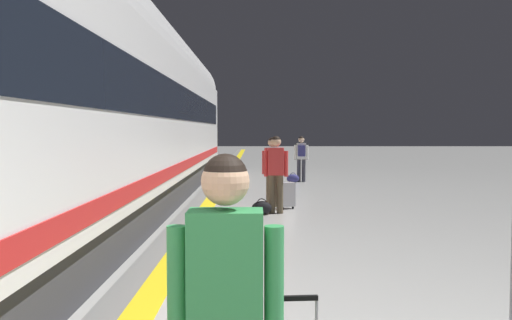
{
  "coord_description": "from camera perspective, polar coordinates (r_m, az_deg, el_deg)",
  "views": [
    {
      "loc": [
        0.09,
        -1.43,
        1.87
      ],
      "look_at": [
        0.06,
        5.93,
        1.46
      ],
      "focal_mm": 38.48,
      "sensor_mm": 36.0,
      "label": 1
    }
  ],
  "objects": [
    {
      "name": "safety_line_strip",
      "position": [
        11.64,
        -5.67,
        -6.07
      ],
      "size": [
        0.36,
        80.0,
        0.01
      ],
      "primitive_type": "cube",
      "color": "yellow",
      "rests_on": "ground"
    },
    {
      "name": "tactile_edge_band",
      "position": [
        11.67,
        -7.03,
        -6.05
      ],
      "size": [
        0.51,
        80.0,
        0.01
      ],
      "primitive_type": "cube",
      "color": "slate",
      "rests_on": "ground"
    },
    {
      "name": "high_speed_train",
      "position": [
        9.18,
        -20.29,
        6.94
      ],
      "size": [
        2.94,
        33.87,
        4.97
      ],
      "color": "#38383D",
      "rests_on": "ground"
    },
    {
      "name": "traveller_foreground",
      "position": [
        2.69,
        -2.95,
        -15.25
      ],
      "size": [
        0.55,
        0.23,
        1.76
      ],
      "color": "black",
      "rests_on": "ground"
    },
    {
      "name": "passenger_near",
      "position": [
        12.21,
        2.31,
        -0.89
      ],
      "size": [
        0.54,
        0.24,
        1.73
      ],
      "color": "brown",
      "rests_on": "ground"
    },
    {
      "name": "duffel_bag_near",
      "position": [
        12.1,
        0.82,
        -4.99
      ],
      "size": [
        0.44,
        0.26,
        0.36
      ],
      "color": "black",
      "rests_on": "ground"
    },
    {
      "name": "passenger_mid",
      "position": [
        13.18,
        1.94,
        -0.69
      ],
      "size": [
        0.5,
        0.31,
        1.69
      ],
      "color": "brown",
      "rests_on": "ground"
    },
    {
      "name": "suitcase_mid",
      "position": [
        12.97,
        3.39,
        -3.61
      ],
      "size": [
        0.44,
        0.39,
        0.63
      ],
      "color": "#9E9EA3",
      "rests_on": "ground"
    },
    {
      "name": "passenger_far",
      "position": [
        19.63,
        4.95,
        0.53
      ],
      "size": [
        0.51,
        0.32,
        1.63
      ],
      "color": "#383842",
      "rests_on": "ground"
    },
    {
      "name": "duffel_bag_far",
      "position": [
        19.35,
        4.08,
        -1.92
      ],
      "size": [
        0.44,
        0.26,
        0.36
      ],
      "color": "navy",
      "rests_on": "ground"
    }
  ]
}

